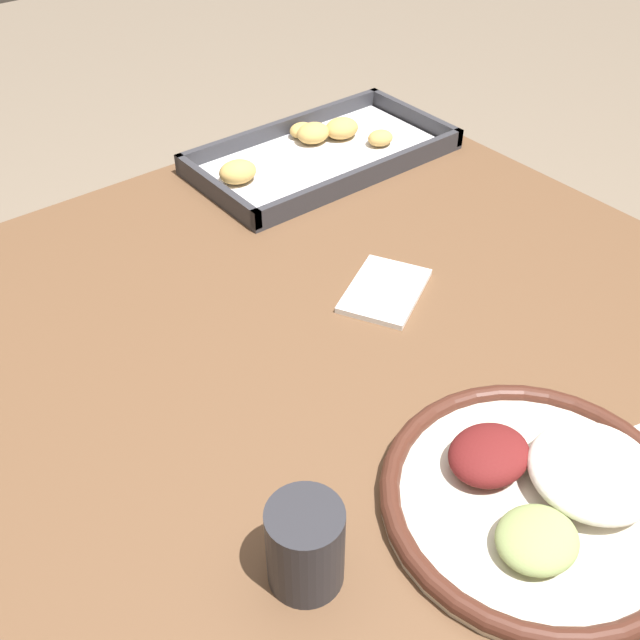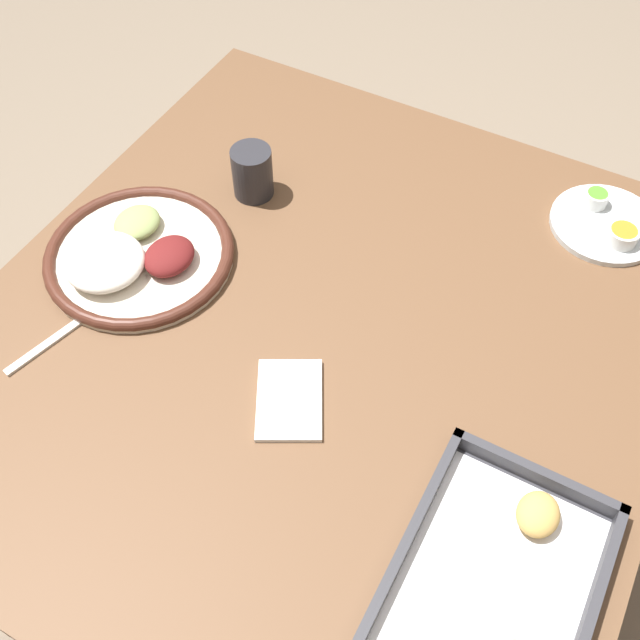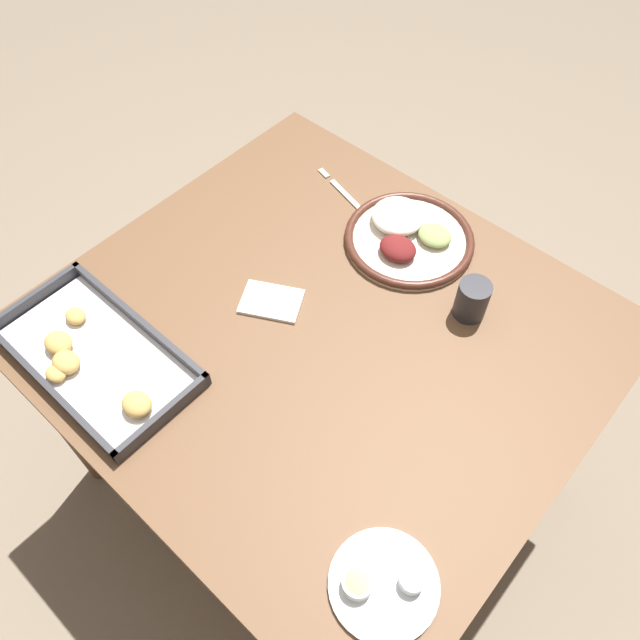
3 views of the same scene
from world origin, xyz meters
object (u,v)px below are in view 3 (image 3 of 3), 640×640
Objects in this scene: saucer_plate at (382,584)px; napkin at (271,301)px; fork at (348,197)px; dinner_plate at (408,235)px; drinking_cup at (472,300)px; baking_tray at (93,357)px.

saucer_plate reaches higher than napkin.
saucer_plate is (-0.62, 0.64, 0.01)m from fork.
fork is 0.36m from napkin.
dinner_plate is 0.35m from napkin.
dinner_plate is 1.66× the size of saucer_plate.
saucer_plate is (-0.42, 0.63, -0.01)m from dinner_plate.
drinking_cup is (-0.22, 0.08, 0.03)m from dinner_plate.
napkin reaches higher than fork.
saucer_plate is 2.03× the size of drinking_cup.
drinking_cup is 0.57× the size of napkin.
baking_tray is (0.07, 0.69, 0.01)m from fork.
fork is at bearing -13.13° from drinking_cup.
saucer_plate is at bearing -175.86° from baking_tray.
dinner_plate reaches higher than fork.
dinner_plate is 0.73m from baking_tray.
drinking_cup reaches higher than dinner_plate.
drinking_cup reaches higher than fork.
drinking_cup is at bearing 160.18° from dinner_plate.
baking_tray is at bearing 98.46° from fork.
drinking_cup reaches higher than saucer_plate.
dinner_plate is 0.19m from fork.
fork is 0.89m from saucer_plate.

